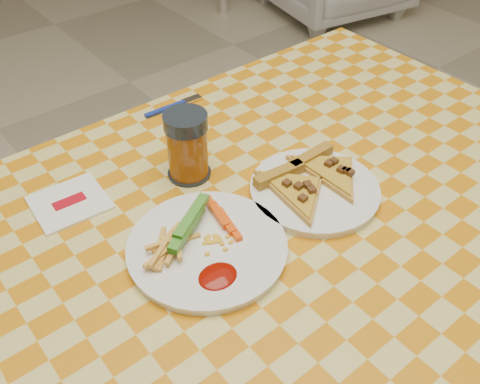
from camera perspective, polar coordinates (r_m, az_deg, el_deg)
name	(u,v)px	position (r m, az deg, el deg)	size (l,w,h in m)	color
table	(266,262)	(0.89, 2.80, -7.50)	(1.28, 0.88, 0.76)	white
plate_left	(207,249)	(0.80, -3.52, -6.04)	(0.23, 0.23, 0.01)	white
plate_right	(314,191)	(0.90, 7.94, 0.10)	(0.21, 0.21, 0.01)	white
fries_veggies	(196,238)	(0.79, -4.72, -4.87)	(0.17, 0.16, 0.04)	#FAD04F
pizza_slices	(311,180)	(0.90, 7.54, 1.32)	(0.20, 0.19, 0.02)	gold
drink_glass	(187,146)	(0.90, -5.64, 4.86)	(0.08, 0.08, 0.12)	black
napkin	(70,203)	(0.92, -17.72, -1.08)	(0.12, 0.11, 0.01)	white
fork	(174,106)	(1.12, -7.03, 9.14)	(0.13, 0.02, 0.01)	navy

